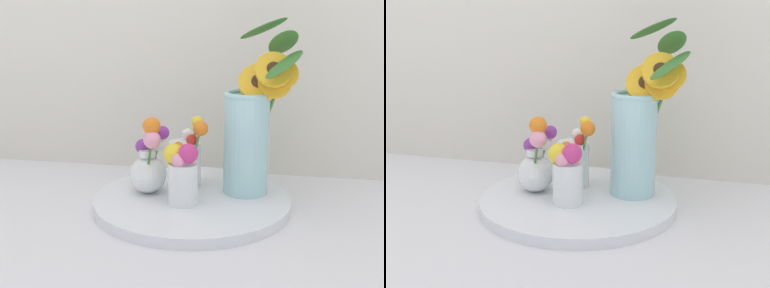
# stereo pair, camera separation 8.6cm
# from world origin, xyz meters

# --- Properties ---
(ground_plane) EXTENTS (6.00, 6.00, 0.00)m
(ground_plane) POSITION_xyz_m (0.00, 0.00, 0.00)
(ground_plane) COLOR silver
(serving_tray) EXTENTS (0.43, 0.43, 0.02)m
(serving_tray) POSITION_xyz_m (0.01, 0.11, 0.01)
(serving_tray) COLOR silver
(serving_tray) RESTS_ON ground_plane
(mason_jar_sunflowers) EXTENTS (0.18, 0.22, 0.39)m
(mason_jar_sunflowers) POSITION_xyz_m (0.13, 0.16, 0.18)
(mason_jar_sunflowers) COLOR #9ED1D6
(mason_jar_sunflowers) RESTS_ON serving_tray
(vase_small_center) EXTENTS (0.08, 0.08, 0.14)m
(vase_small_center) POSITION_xyz_m (-0.00, 0.06, 0.09)
(vase_small_center) COLOR white
(vase_small_center) RESTS_ON serving_tray
(vase_bulb_right) EXTENTS (0.09, 0.09, 0.18)m
(vase_bulb_right) POSITION_xyz_m (-0.09, 0.12, 0.09)
(vase_bulb_right) COLOR white
(vase_bulb_right) RESTS_ON serving_tray
(vase_small_back) EXTENTS (0.10, 0.09, 0.17)m
(vase_small_back) POSITION_xyz_m (-0.02, 0.18, 0.09)
(vase_small_back) COLOR white
(vase_small_back) RESTS_ON serving_tray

